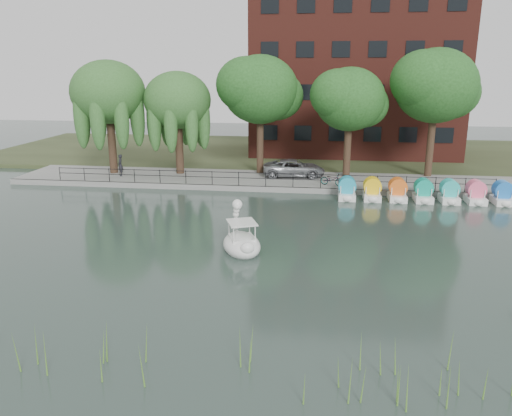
% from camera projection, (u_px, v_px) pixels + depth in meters
% --- Properties ---
extents(ground_plane, '(120.00, 120.00, 0.00)m').
position_uv_depth(ground_plane, '(235.00, 256.00, 24.03)').
color(ground_plane, '#3A4B46').
extents(promenade, '(40.00, 6.00, 0.40)m').
position_uv_depth(promenade, '(269.00, 181.00, 39.26)').
color(promenade, gray).
rests_on(promenade, ground_plane).
extents(kerb, '(40.00, 0.25, 0.40)m').
position_uv_depth(kerb, '(265.00, 189.00, 36.44)').
color(kerb, gray).
rests_on(kerb, ground_plane).
extents(land_strip, '(60.00, 22.00, 0.36)m').
position_uv_depth(land_strip, '(283.00, 152.00, 52.63)').
color(land_strip, '#47512D').
rests_on(land_strip, ground_plane).
extents(railing, '(32.00, 0.05, 1.00)m').
position_uv_depth(railing, '(266.00, 176.00, 36.38)').
color(railing, black).
rests_on(railing, promenade).
extents(apartment_building, '(20.00, 10.07, 18.00)m').
position_uv_depth(apartment_building, '(355.00, 62.00, 49.25)').
color(apartment_building, '#4C1E16').
rests_on(apartment_building, land_strip).
extents(willow_left, '(5.88, 5.88, 9.01)m').
position_uv_depth(willow_left, '(108.00, 92.00, 39.56)').
color(willow_left, '#473323').
rests_on(willow_left, promenade).
extents(willow_mid, '(5.32, 5.32, 8.15)m').
position_uv_depth(willow_mid, '(177.00, 101.00, 39.52)').
color(willow_mid, '#473323').
rests_on(willow_mid, promenade).
extents(broadleaf_center, '(6.00, 6.00, 9.25)m').
position_uv_depth(broadleaf_center, '(260.00, 90.00, 39.44)').
color(broadleaf_center, '#473323').
rests_on(broadleaf_center, promenade).
extents(broadleaf_right, '(5.40, 5.40, 8.32)m').
position_uv_depth(broadleaf_right, '(350.00, 100.00, 38.27)').
color(broadleaf_right, '#473323').
rests_on(broadleaf_right, promenade).
extents(broadleaf_far, '(6.30, 6.30, 9.71)m').
position_uv_depth(broadleaf_far, '(436.00, 86.00, 38.14)').
color(broadleaf_far, '#473323').
rests_on(broadleaf_far, promenade).
extents(minivan, '(3.12, 5.84, 1.56)m').
position_uv_depth(minivan, '(294.00, 167.00, 39.56)').
color(minivan, gray).
rests_on(minivan, promenade).
extents(bicycle, '(1.17, 1.82, 1.00)m').
position_uv_depth(bicycle, '(332.00, 179.00, 36.62)').
color(bicycle, gray).
rests_on(bicycle, promenade).
extents(pedestrian, '(0.78, 0.86, 1.98)m').
position_uv_depth(pedestrian, '(120.00, 164.00, 39.75)').
color(pedestrian, black).
rests_on(pedestrian, promenade).
extents(swan_boat, '(2.71, 3.29, 2.40)m').
position_uv_depth(swan_boat, '(241.00, 241.00, 24.56)').
color(swan_boat, white).
rests_on(swan_boat, ground_plane).
extents(pedal_boat_row, '(11.35, 1.70, 1.40)m').
position_uv_depth(pedal_boat_row, '(423.00, 192.00, 33.78)').
color(pedal_boat_row, white).
rests_on(pedal_boat_row, ground_plane).
extents(reed_bank, '(24.00, 2.40, 1.20)m').
position_uv_depth(reed_bank, '(247.00, 356.00, 14.55)').
color(reed_bank, '#669938').
rests_on(reed_bank, ground_plane).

